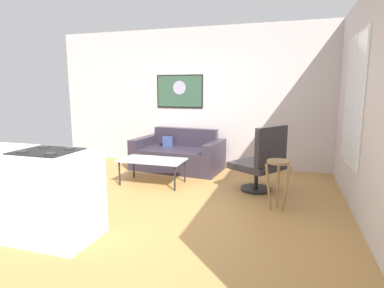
% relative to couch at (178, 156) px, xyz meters
% --- Properties ---
extents(ground, '(6.40, 6.40, 0.04)m').
position_rel_couch_xyz_m(ground, '(0.30, -1.88, -0.29)').
color(ground, '#B48346').
extents(back_wall, '(6.40, 0.05, 2.80)m').
position_rel_couch_xyz_m(back_wall, '(0.30, 0.54, 1.13)').
color(back_wall, beige).
rests_on(back_wall, ground).
extents(right_wall, '(0.05, 6.40, 2.80)m').
position_rel_couch_xyz_m(right_wall, '(2.93, -1.58, 1.13)').
color(right_wall, beige).
rests_on(right_wall, ground).
extents(couch, '(1.79, 1.07, 0.78)m').
position_rel_couch_xyz_m(couch, '(0.00, 0.00, 0.00)').
color(couch, '#302936').
rests_on(couch, ground).
extents(coffee_table, '(1.08, 0.59, 0.42)m').
position_rel_couch_xyz_m(coffee_table, '(-0.08, -1.06, 0.12)').
color(coffee_table, silver).
rests_on(coffee_table, ground).
extents(armchair, '(0.92, 0.92, 1.03)m').
position_rel_couch_xyz_m(armchair, '(1.70, -0.95, 0.21)').
color(armchair, black).
rests_on(armchair, ground).
extents(bar_stool, '(0.35, 0.34, 0.66)m').
position_rel_couch_xyz_m(bar_stool, '(1.97, -1.64, 0.23)').
color(bar_stool, '#9F784E').
rests_on(bar_stool, ground).
extents(kitchen_counter, '(1.49, 0.64, 0.96)m').
position_rel_couch_xyz_m(kitchen_counter, '(-0.55, -3.18, 0.20)').
color(kitchen_counter, white).
rests_on(kitchen_counter, ground).
extents(wall_painting, '(1.00, 0.03, 0.68)m').
position_rel_couch_xyz_m(wall_painting, '(-0.14, 0.50, 1.26)').
color(wall_painting, black).
extents(window, '(0.03, 1.30, 1.78)m').
position_rel_couch_xyz_m(window, '(2.89, -0.98, 1.14)').
color(window, silver).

